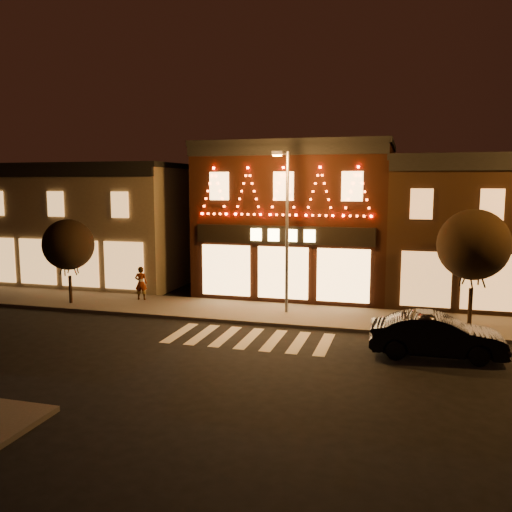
% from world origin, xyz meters
% --- Properties ---
extents(ground, '(120.00, 120.00, 0.00)m').
position_xyz_m(ground, '(0.00, 0.00, 0.00)').
color(ground, black).
rests_on(ground, ground).
extents(sidewalk_far, '(44.00, 4.00, 0.15)m').
position_xyz_m(sidewalk_far, '(2.00, 8.00, 0.07)').
color(sidewalk_far, '#47423D').
rests_on(sidewalk_far, ground).
extents(building_left, '(12.20, 8.28, 7.30)m').
position_xyz_m(building_left, '(-13.00, 13.99, 3.66)').
color(building_left, '#726451').
rests_on(building_left, ground).
extents(building_pulp, '(10.20, 8.34, 8.30)m').
position_xyz_m(building_pulp, '(0.00, 13.98, 4.16)').
color(building_pulp, black).
rests_on(building_pulp, ground).
extents(building_right_a, '(9.20, 8.28, 7.50)m').
position_xyz_m(building_right_a, '(9.50, 13.99, 3.76)').
color(building_right_a, '#372213').
rests_on(building_right_a, ground).
extents(streetlamp_mid, '(0.48, 1.70, 7.40)m').
position_xyz_m(streetlamp_mid, '(0.57, 7.94, 4.50)').
color(streetlamp_mid, '#59595E').
rests_on(streetlamp_mid, sidewalk_far).
extents(tree_left, '(2.53, 2.53, 4.23)m').
position_xyz_m(tree_left, '(-10.33, 7.13, 3.11)').
color(tree_left, black).
rests_on(tree_left, sidewalk_far).
extents(tree_right, '(2.95, 2.95, 4.94)m').
position_xyz_m(tree_right, '(8.58, 7.83, 3.61)').
color(tree_right, black).
rests_on(tree_right, sidewalk_far).
extents(dark_sedan, '(4.71, 1.81, 1.53)m').
position_xyz_m(dark_sedan, '(7.04, 3.64, 0.77)').
color(dark_sedan, black).
rests_on(dark_sedan, ground).
extents(pedestrian, '(0.70, 0.54, 1.74)m').
position_xyz_m(pedestrian, '(-7.26, 8.79, 1.02)').
color(pedestrian, gray).
rests_on(pedestrian, sidewalk_far).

